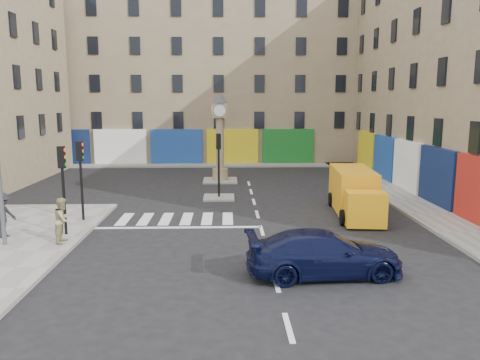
{
  "coord_description": "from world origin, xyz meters",
  "views": [
    {
      "loc": [
        -1.55,
        -19.0,
        5.66
      ],
      "look_at": [
        -0.92,
        2.67,
        2.0
      ],
      "focal_mm": 35.0,
      "sensor_mm": 36.0,
      "label": 1
    }
  ],
  "objects_px": {
    "traffic_light_left_far": "(81,168)",
    "traffic_light_island": "(219,155)",
    "pedestrian_tan": "(63,220)",
    "pedestrian_dark": "(3,215)",
    "traffic_light_left_near": "(63,176)",
    "yellow_van": "(355,192)",
    "clock_pillar": "(220,132)",
    "navy_sedan": "(324,253)"
  },
  "relations": [
    {
      "from": "traffic_light_left_far",
      "to": "clock_pillar",
      "type": "bearing_deg",
      "value": 61.06
    },
    {
      "from": "traffic_light_left_near",
      "to": "traffic_light_left_far",
      "type": "xyz_separation_m",
      "value": [
        0.0,
        2.4,
        0.0
      ]
    },
    {
      "from": "traffic_light_left_near",
      "to": "pedestrian_tan",
      "type": "relative_size",
      "value": 2.07
    },
    {
      "from": "traffic_light_left_near",
      "to": "clock_pillar",
      "type": "relative_size",
      "value": 0.61
    },
    {
      "from": "traffic_light_island",
      "to": "yellow_van",
      "type": "distance_m",
      "value": 8.12
    },
    {
      "from": "traffic_light_island",
      "to": "pedestrian_tan",
      "type": "distance_m",
      "value": 10.86
    },
    {
      "from": "traffic_light_left_far",
      "to": "pedestrian_dark",
      "type": "xyz_separation_m",
      "value": [
        -2.37,
        -2.8,
        -1.54
      ]
    },
    {
      "from": "traffic_light_left_near",
      "to": "traffic_light_island",
      "type": "distance_m",
      "value": 10.03
    },
    {
      "from": "traffic_light_left_near",
      "to": "yellow_van",
      "type": "distance_m",
      "value": 13.86
    },
    {
      "from": "traffic_light_left_far",
      "to": "pedestrian_tan",
      "type": "relative_size",
      "value": 2.07
    },
    {
      "from": "traffic_light_island",
      "to": "clock_pillar",
      "type": "relative_size",
      "value": 0.61
    },
    {
      "from": "traffic_light_left_far",
      "to": "pedestrian_dark",
      "type": "distance_m",
      "value": 3.98
    },
    {
      "from": "navy_sedan",
      "to": "pedestrian_dark",
      "type": "bearing_deg",
      "value": 66.92
    },
    {
      "from": "traffic_light_island",
      "to": "pedestrian_dark",
      "type": "height_order",
      "value": "traffic_light_island"
    },
    {
      "from": "clock_pillar",
      "to": "pedestrian_dark",
      "type": "distance_m",
      "value": 16.81
    },
    {
      "from": "traffic_light_left_far",
      "to": "traffic_light_island",
      "type": "distance_m",
      "value": 8.3
    },
    {
      "from": "navy_sedan",
      "to": "pedestrian_tan",
      "type": "height_order",
      "value": "pedestrian_tan"
    },
    {
      "from": "traffic_light_left_near",
      "to": "pedestrian_dark",
      "type": "bearing_deg",
      "value": -170.42
    },
    {
      "from": "traffic_light_left_near",
      "to": "traffic_light_left_far",
      "type": "distance_m",
      "value": 2.4
    },
    {
      "from": "yellow_van",
      "to": "pedestrian_dark",
      "type": "xyz_separation_m",
      "value": [
        -15.6,
        -4.24,
        -0.02
      ]
    },
    {
      "from": "pedestrian_dark",
      "to": "traffic_light_left_far",
      "type": "bearing_deg",
      "value": -20.41
    },
    {
      "from": "traffic_light_island",
      "to": "navy_sedan",
      "type": "bearing_deg",
      "value": -73.68
    },
    {
      "from": "navy_sedan",
      "to": "pedestrian_tan",
      "type": "relative_size",
      "value": 2.86
    },
    {
      "from": "traffic_light_island",
      "to": "navy_sedan",
      "type": "height_order",
      "value": "traffic_light_island"
    },
    {
      "from": "traffic_light_left_near",
      "to": "yellow_van",
      "type": "relative_size",
      "value": 0.59
    },
    {
      "from": "traffic_light_left_far",
      "to": "navy_sedan",
      "type": "bearing_deg",
      "value": -35.2
    },
    {
      "from": "pedestrian_tan",
      "to": "pedestrian_dark",
      "type": "xyz_separation_m",
      "value": [
        -2.67,
        0.72,
        0.04
      ]
    },
    {
      "from": "traffic_light_island",
      "to": "navy_sedan",
      "type": "distance_m",
      "value": 13.06
    },
    {
      "from": "traffic_light_island",
      "to": "navy_sedan",
      "type": "xyz_separation_m",
      "value": [
        3.63,
        -12.41,
        -1.85
      ]
    },
    {
      "from": "traffic_light_left_near",
      "to": "yellow_van",
      "type": "height_order",
      "value": "traffic_light_left_near"
    },
    {
      "from": "traffic_light_left_near",
      "to": "clock_pillar",
      "type": "distance_m",
      "value": 15.19
    },
    {
      "from": "navy_sedan",
      "to": "traffic_light_left_far",
      "type": "bearing_deg",
      "value": 50.6
    },
    {
      "from": "traffic_light_island",
      "to": "pedestrian_tan",
      "type": "height_order",
      "value": "traffic_light_island"
    },
    {
      "from": "yellow_van",
      "to": "traffic_light_left_near",
      "type": "bearing_deg",
      "value": -158.76
    },
    {
      "from": "traffic_light_left_near",
      "to": "navy_sedan",
      "type": "xyz_separation_m",
      "value": [
        9.93,
        -4.61,
        -1.88
      ]
    },
    {
      "from": "pedestrian_tan",
      "to": "pedestrian_dark",
      "type": "bearing_deg",
      "value": 75.31
    },
    {
      "from": "traffic_light_island",
      "to": "yellow_van",
      "type": "bearing_deg",
      "value": -29.75
    },
    {
      "from": "navy_sedan",
      "to": "yellow_van",
      "type": "xyz_separation_m",
      "value": [
        3.3,
        8.45,
        0.36
      ]
    },
    {
      "from": "traffic_light_left_near",
      "to": "traffic_light_island",
      "type": "xyz_separation_m",
      "value": [
        6.3,
        7.8,
        -0.03
      ]
    },
    {
      "from": "traffic_light_left_far",
      "to": "traffic_light_island",
      "type": "xyz_separation_m",
      "value": [
        6.3,
        5.4,
        -0.03
      ]
    },
    {
      "from": "traffic_light_left_near",
      "to": "clock_pillar",
      "type": "xyz_separation_m",
      "value": [
        6.3,
        13.8,
        0.93
      ]
    },
    {
      "from": "navy_sedan",
      "to": "pedestrian_dark",
      "type": "distance_m",
      "value": 13.0
    }
  ]
}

